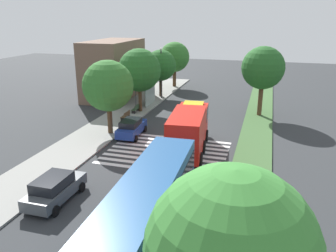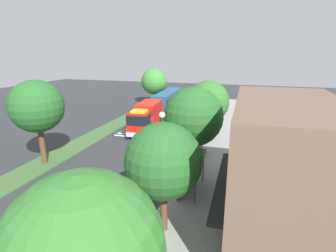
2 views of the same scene
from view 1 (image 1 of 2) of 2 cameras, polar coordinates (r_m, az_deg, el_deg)
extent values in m
plane|color=#2D3033|center=(31.72, 1.27, -2.47)|extent=(120.00, 120.00, 0.00)
cube|color=gray|center=(34.47, -11.48, -1.01)|extent=(60.00, 4.56, 0.14)
cube|color=#3D6033|center=(30.75, 14.18, -3.60)|extent=(60.00, 3.00, 0.14)
cube|color=silver|center=(26.00, -2.51, -7.31)|extent=(0.45, 10.09, 0.01)
cube|color=silver|center=(26.77, -1.89, -6.52)|extent=(0.45, 10.09, 0.01)
cube|color=silver|center=(27.55, -1.30, -5.77)|extent=(0.45, 10.09, 0.01)
cube|color=silver|center=(28.34, -0.75, -5.06)|extent=(0.45, 10.09, 0.01)
cube|color=silver|center=(29.13, -0.22, -4.39)|extent=(0.45, 10.09, 0.01)
cube|color=silver|center=(29.93, 0.27, -3.76)|extent=(0.45, 10.09, 0.01)
cube|color=silver|center=(30.73, 0.74, -3.16)|extent=(0.45, 10.09, 0.01)
cube|color=silver|center=(31.54, 1.18, -2.58)|extent=(0.45, 10.09, 0.01)
cube|color=silver|center=(32.36, 1.60, -2.04)|extent=(0.45, 10.09, 0.01)
cube|color=red|center=(31.49, 4.20, 1.01)|extent=(2.77, 2.78, 2.73)
cube|color=red|center=(27.45, 3.17, -1.15)|extent=(6.13, 3.12, 3.13)
cube|color=black|center=(31.70, 4.30, 2.15)|extent=(2.07, 2.74, 1.20)
cube|color=silver|center=(33.13, 4.43, -0.15)|extent=(0.49, 2.56, 0.50)
cube|color=yellow|center=(31.09, 4.26, 3.62)|extent=(1.94, 1.95, 0.24)
cylinder|color=black|center=(31.85, 1.81, -1.34)|extent=(1.12, 0.41, 1.10)
cylinder|color=black|center=(31.58, 6.38, -1.62)|extent=(1.12, 0.41, 1.10)
cylinder|color=black|center=(26.85, -0.02, -5.16)|extent=(1.12, 0.41, 1.10)
cylinder|color=black|center=(26.53, 5.42, -5.55)|extent=(1.12, 0.41, 1.10)
cylinder|color=black|center=(29.27, 0.95, -3.13)|extent=(1.12, 0.41, 1.10)
cylinder|color=black|center=(28.98, 5.93, -3.46)|extent=(1.12, 0.41, 1.10)
cube|color=#474C51|center=(22.81, -18.25, -10.23)|extent=(4.51, 1.89, 0.73)
cube|color=black|center=(22.34, -18.75, -8.90)|extent=(2.53, 1.66, 0.67)
cylinder|color=black|center=(24.54, -18.03, -9.08)|extent=(0.64, 0.22, 0.64)
cylinder|color=black|center=(23.60, -14.21, -9.86)|extent=(0.64, 0.22, 0.64)
cylinder|color=black|center=(22.50, -22.33, -12.22)|extent=(0.64, 0.22, 0.64)
cylinder|color=black|center=(21.46, -18.30, -13.28)|extent=(0.64, 0.22, 0.64)
cube|color=navy|center=(32.93, -6.08, -0.46)|extent=(4.49, 2.00, 0.80)
cube|color=black|center=(32.53, -6.24, 0.55)|extent=(2.55, 1.68, 0.55)
cylinder|color=black|center=(34.64, -6.65, -0.23)|extent=(0.65, 0.26, 0.64)
cylinder|color=black|center=(34.10, -3.86, -0.44)|extent=(0.65, 0.26, 0.64)
cylinder|color=black|center=(32.08, -8.39, -1.82)|extent=(0.65, 0.26, 0.64)
cylinder|color=black|center=(31.50, -5.40, -2.09)|extent=(0.65, 0.26, 0.64)
cube|color=navy|center=(17.49, -3.45, -13.41)|extent=(12.07, 2.98, 3.08)
cube|color=black|center=(17.30, -3.47, -12.37)|extent=(11.84, 3.02, 1.11)
cylinder|color=black|center=(21.51, 3.41, -11.66)|extent=(1.01, 0.34, 1.00)
cylinder|color=black|center=(22.05, -3.23, -10.85)|extent=(1.01, 0.34, 1.00)
cube|color=#4C4C51|center=(43.82, -3.85, 6.77)|extent=(3.50, 1.40, 0.12)
cube|color=#8C9E99|center=(43.86, -3.00, 5.19)|extent=(3.50, 0.08, 2.40)
cylinder|color=#333338|center=(42.76, -5.42, 4.79)|extent=(0.08, 0.08, 2.40)
cylinder|color=#333338|center=(45.85, -3.85, 5.74)|extent=(0.08, 0.08, 2.40)
cube|color=#2D472D|center=(40.57, -5.43, 2.90)|extent=(1.60, 0.50, 0.08)
cube|color=#2D472D|center=(40.42, -5.15, 3.24)|extent=(1.60, 0.06, 0.45)
cube|color=black|center=(39.99, -5.79, 2.33)|extent=(0.08, 0.45, 0.37)
cube|color=black|center=(41.27, -5.05, 2.86)|extent=(0.08, 0.45, 0.37)
cube|color=#4C3823|center=(37.80, -7.16, 1.70)|extent=(1.60, 0.50, 0.08)
cube|color=#4C3823|center=(37.64, -6.87, 2.06)|extent=(1.60, 0.06, 0.45)
cube|color=black|center=(37.24, -7.59, 1.06)|extent=(0.08, 0.45, 0.37)
cube|color=black|center=(38.50, -6.73, 1.67)|extent=(0.08, 0.45, 0.37)
cylinder|color=#2D2D30|center=(46.78, -1.15, 8.55)|extent=(0.16, 0.16, 6.44)
sphere|color=white|center=(46.33, -1.18, 12.70)|extent=(0.36, 0.36, 0.36)
cube|color=brown|center=(48.39, -9.06, 9.31)|extent=(10.75, 5.37, 7.81)
cube|color=black|center=(47.34, -5.58, 7.90)|extent=(8.60, 0.80, 0.16)
cylinder|color=#47301E|center=(33.45, -9.68, 1.31)|extent=(0.48, 0.48, 2.97)
sphere|color=#2D6B28|center=(32.69, -9.98, 6.64)|extent=(4.82, 4.82, 4.82)
cylinder|color=#47301E|center=(40.71, -4.67, 4.67)|extent=(0.42, 0.42, 3.14)
sphere|color=#235B23|center=(40.07, -4.79, 9.28)|extent=(4.97, 4.97, 4.97)
cylinder|color=#513823|center=(48.19, -1.22, 6.66)|extent=(0.43, 0.43, 2.84)
sphere|color=#235B23|center=(47.69, -1.24, 10.09)|extent=(4.26, 4.26, 4.26)
cylinder|color=#47301E|center=(55.01, 1.08, 8.20)|extent=(0.55, 0.55, 3.02)
sphere|color=#2D6B28|center=(54.55, 1.10, 11.45)|extent=(4.65, 4.65, 4.65)
sphere|color=#387F33|center=(10.76, 10.41, -19.71)|extent=(5.17, 5.17, 5.17)
cylinder|color=#513823|center=(40.27, 15.15, 4.38)|extent=(0.51, 0.51, 3.75)
sphere|color=#235B23|center=(39.61, 15.57, 9.34)|extent=(4.73, 4.73, 4.73)
camera|label=2|loc=(60.00, -1.36, 17.13)|focal=27.27mm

